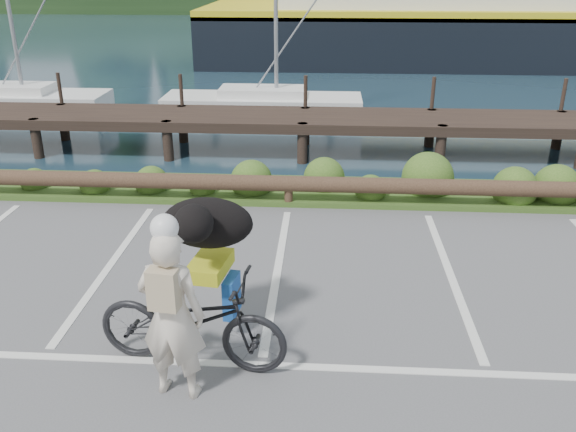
% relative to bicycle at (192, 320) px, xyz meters
% --- Properties ---
extents(ground, '(72.00, 72.00, 0.00)m').
position_rel_bicycle_xyz_m(ground, '(0.79, 0.40, -0.59)').
color(ground, '#515153').
extents(vegetation_strip, '(34.00, 1.60, 0.10)m').
position_rel_bicycle_xyz_m(vegetation_strip, '(0.79, 5.70, -0.54)').
color(vegetation_strip, '#3D5B21').
rests_on(vegetation_strip, ground).
extents(log_rail, '(32.00, 0.30, 0.60)m').
position_rel_bicycle_xyz_m(log_rail, '(0.79, 5.00, -0.59)').
color(log_rail, '#443021').
rests_on(log_rail, ground).
extents(bicycle, '(2.32, 1.08, 1.17)m').
position_rel_bicycle_xyz_m(bicycle, '(0.00, 0.00, 0.00)').
color(bicycle, black).
rests_on(bicycle, ground).
extents(cyclist, '(0.77, 0.56, 1.94)m').
position_rel_bicycle_xyz_m(cyclist, '(-0.07, -0.52, 0.38)').
color(cyclist, beige).
rests_on(cyclist, ground).
extents(dog, '(0.68, 1.15, 0.63)m').
position_rel_bicycle_xyz_m(dog, '(0.10, 0.71, 0.90)').
color(dog, black).
rests_on(dog, bicycle).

